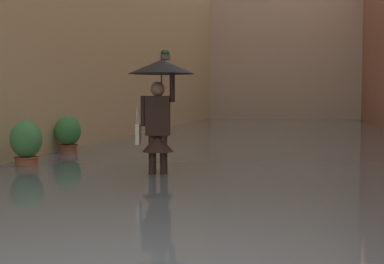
{
  "coord_description": "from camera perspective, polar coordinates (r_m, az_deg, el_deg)",
  "views": [
    {
      "loc": [
        -1.34,
        3.05,
        1.44
      ],
      "look_at": [
        0.39,
        -4.94,
        0.9
      ],
      "focal_mm": 50.3,
      "sensor_mm": 36.0,
      "label": 1
    }
  ],
  "objects": [
    {
      "name": "ground_plane",
      "position": [
        16.57,
        7.55,
        -1.26
      ],
      "size": [
        66.99,
        66.99,
        0.0
      ],
      "primitive_type": "plane",
      "color": "#605B56"
    },
    {
      "name": "person_wading",
      "position": [
        8.49,
        -3.46,
        4.03
      ],
      "size": [
        1.05,
        1.05,
        2.09
      ],
      "color": "black",
      "rests_on": "ground_plane"
    },
    {
      "name": "building_facade_far",
      "position": [
        30.96,
        9.83,
        9.91
      ],
      "size": [
        11.78,
        1.8,
        9.57
      ],
      "primitive_type": "cube",
      "color": "tan",
      "rests_on": "ground_plane"
    },
    {
      "name": "potted_plant_far_right",
      "position": [
        12.1,
        -13.0,
        -0.42
      ],
      "size": [
        0.56,
        0.56,
        1.02
      ],
      "color": "brown",
      "rests_on": "ground_plane"
    },
    {
      "name": "potted_plant_mid_right",
      "position": [
        10.04,
        -17.16,
        -1.37
      ],
      "size": [
        0.57,
        0.57,
        1.02
      ],
      "color": "#9E563D",
      "rests_on": "ground_plane"
    },
    {
      "name": "flood_water",
      "position": [
        16.56,
        7.56,
        -0.88
      ],
      "size": [
        8.98,
        32.8,
        0.22
      ],
      "primitive_type": "cube",
      "color": "#515B60",
      "rests_on": "ground_plane"
    }
  ]
}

